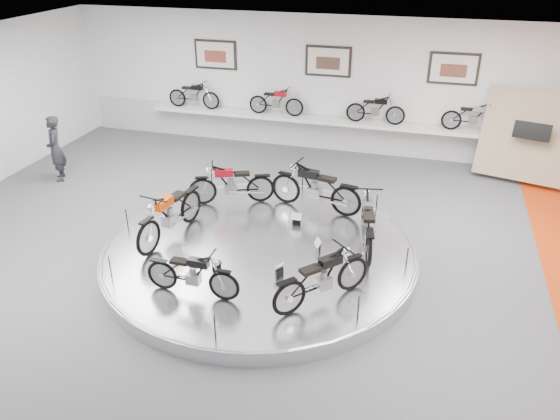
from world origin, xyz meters
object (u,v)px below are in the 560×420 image
(bike_a, at_px, (367,222))
(bike_f, at_px, (322,277))
(shelf, at_px, (324,121))
(bike_c, at_px, (231,184))
(bike_e, at_px, (192,273))
(display_platform, at_px, (260,253))
(bike_b, at_px, (315,187))
(bike_d, at_px, (170,213))
(visitor, at_px, (55,149))

(bike_a, xyz_separation_m, bike_f, (-0.48, -2.11, -0.05))
(shelf, relative_size, bike_a, 5.95)
(bike_c, xyz_separation_m, bike_e, (0.62, -3.64, -0.06))
(display_platform, bearing_deg, bike_f, -42.68)
(shelf, bearing_deg, display_platform, -90.00)
(bike_b, xyz_separation_m, bike_d, (-2.62, -2.08, 0.01))
(display_platform, bearing_deg, bike_c, 125.41)
(bike_e, height_order, visitor, visitor)
(bike_c, bearing_deg, display_platform, 103.86)
(bike_f, bearing_deg, bike_e, 142.36)
(bike_b, relative_size, bike_d, 0.99)
(bike_a, distance_m, visitor, 8.74)
(display_platform, relative_size, bike_a, 3.46)
(bike_e, relative_size, visitor, 0.84)
(bike_a, height_order, bike_c, bike_a)
(shelf, height_order, bike_b, bike_b)
(shelf, relative_size, bike_c, 6.46)
(shelf, distance_m, bike_f, 8.04)
(bike_d, xyz_separation_m, visitor, (-4.58, 2.54, 0.03))
(bike_c, relative_size, visitor, 0.96)
(bike_d, bearing_deg, bike_f, 77.83)
(visitor, bearing_deg, bike_b, 53.70)
(display_platform, relative_size, visitor, 3.60)
(bike_e, xyz_separation_m, visitor, (-5.85, 4.30, 0.15))
(display_platform, bearing_deg, bike_b, 69.76)
(bike_c, relative_size, bike_e, 1.14)
(bike_e, xyz_separation_m, bike_f, (2.23, 0.41, 0.06))
(bike_e, bearing_deg, visitor, 144.50)
(display_platform, relative_size, bike_e, 4.30)
(shelf, relative_size, visitor, 6.19)
(shelf, distance_m, bike_b, 4.51)
(bike_a, bearing_deg, bike_d, 89.61)
(display_platform, xyz_separation_m, bike_c, (-1.24, 1.75, 0.65))
(shelf, xyz_separation_m, bike_f, (1.60, -7.88, -0.20))
(bike_d, distance_m, bike_e, 2.17)
(display_platform, bearing_deg, shelf, 90.00)
(bike_c, relative_size, bike_f, 1.00)
(visitor, bearing_deg, display_platform, 36.92)
(bike_c, height_order, visitor, visitor)
(display_platform, bearing_deg, bike_e, -108.32)
(bike_e, bearing_deg, bike_b, 71.46)
(bike_b, bearing_deg, bike_c, 17.17)
(bike_d, bearing_deg, bike_c, 169.65)
(shelf, height_order, bike_a, bike_a)
(bike_a, height_order, bike_f, bike_a)
(display_platform, relative_size, bike_c, 3.76)
(shelf, relative_size, bike_f, 6.49)
(display_platform, height_order, bike_d, bike_d)
(shelf, xyz_separation_m, bike_a, (2.08, -5.77, -0.16))
(display_platform, bearing_deg, bike_d, -176.11)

